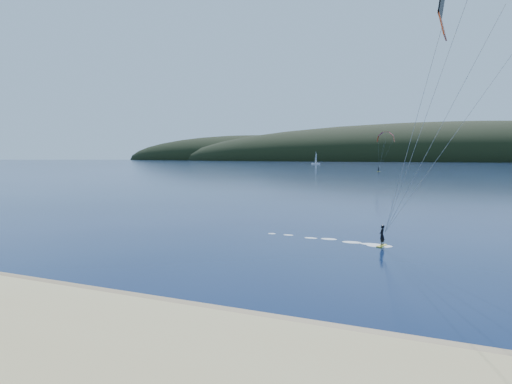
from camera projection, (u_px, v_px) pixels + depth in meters
ground at (35, 331)px, 19.21m from camera, size 1800.00×1800.00×0.00m
wet_sand at (114, 299)px, 23.25m from camera, size 220.00×2.50×0.10m
headland at (478, 161)px, 688.44m from camera, size 1200.00×310.00×140.00m
kitesurfer_near at (496, 18)px, 27.53m from camera, size 22.39×9.31×18.67m
kitesurfer_far at (386, 141)px, 212.26m from camera, size 8.71×8.44×15.69m
sailboat at (316, 163)px, 426.17m from camera, size 7.64×4.89×10.81m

